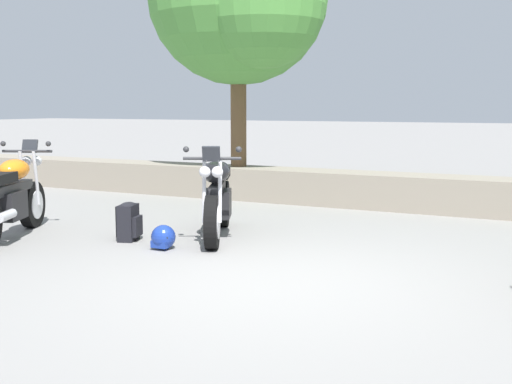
{
  "coord_description": "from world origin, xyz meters",
  "views": [
    {
      "loc": [
        2.45,
        -5.4,
        1.62
      ],
      "look_at": [
        -0.84,
        1.2,
        0.65
      ],
      "focal_mm": 46.03,
      "sensor_mm": 36.0,
      "label": 1
    }
  ],
  "objects_px": {
    "motorcycle_orange_near_left": "(10,199)",
    "rider_backpack": "(129,221)",
    "motorcycle_black_centre": "(217,198)",
    "rider_helmet": "(163,237)"
  },
  "relations": [
    {
      "from": "motorcycle_orange_near_left",
      "to": "motorcycle_black_centre",
      "type": "bearing_deg",
      "value": 27.3
    },
    {
      "from": "motorcycle_orange_near_left",
      "to": "motorcycle_black_centre",
      "type": "relative_size",
      "value": 1.01
    },
    {
      "from": "motorcycle_orange_near_left",
      "to": "rider_helmet",
      "type": "distance_m",
      "value": 2.11
    },
    {
      "from": "motorcycle_orange_near_left",
      "to": "rider_backpack",
      "type": "bearing_deg",
      "value": 19.66
    },
    {
      "from": "motorcycle_black_centre",
      "to": "motorcycle_orange_near_left",
      "type": "bearing_deg",
      "value": -152.7
    },
    {
      "from": "motorcycle_orange_near_left",
      "to": "rider_backpack",
      "type": "distance_m",
      "value": 1.52
    },
    {
      "from": "rider_helmet",
      "to": "motorcycle_orange_near_left",
      "type": "bearing_deg",
      "value": -172.28
    },
    {
      "from": "motorcycle_black_centre",
      "to": "rider_helmet",
      "type": "bearing_deg",
      "value": -102.6
    },
    {
      "from": "motorcycle_orange_near_left",
      "to": "rider_helmet",
      "type": "relative_size",
      "value": 6.95
    },
    {
      "from": "motorcycle_orange_near_left",
      "to": "rider_backpack",
      "type": "xyz_separation_m",
      "value": [
        1.41,
        0.51,
        -0.24
      ]
    }
  ]
}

